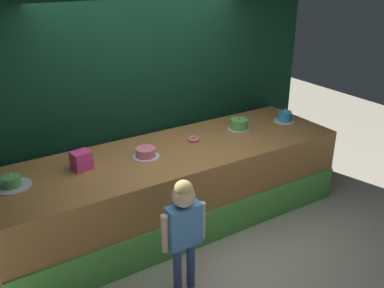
{
  "coord_description": "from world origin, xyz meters",
  "views": [
    {
      "loc": [
        -2.13,
        -3.16,
        2.88
      ],
      "look_at": [
        0.09,
        0.36,
        1.06
      ],
      "focal_mm": 39.55,
      "sensor_mm": 36.0,
      "label": 1
    }
  ],
  "objects_px": {
    "donut": "(194,139)",
    "cake_far_right": "(285,117)",
    "cake_far_left": "(12,182)",
    "child_figure": "(184,222)",
    "cake_center_left": "(146,153)",
    "pink_box": "(81,160)",
    "cake_center_right": "(239,124)"
  },
  "relations": [
    {
      "from": "cake_center_right",
      "to": "cake_far_right",
      "type": "distance_m",
      "value": 0.69
    },
    {
      "from": "cake_far_left",
      "to": "cake_center_right",
      "type": "distance_m",
      "value": 2.72
    },
    {
      "from": "donut",
      "to": "cake_far_left",
      "type": "distance_m",
      "value": 2.04
    },
    {
      "from": "pink_box",
      "to": "donut",
      "type": "distance_m",
      "value": 1.36
    },
    {
      "from": "child_figure",
      "to": "pink_box",
      "type": "bearing_deg",
      "value": 113.73
    },
    {
      "from": "donut",
      "to": "cake_far_right",
      "type": "xyz_separation_m",
      "value": [
        1.36,
        -0.1,
        0.04
      ]
    },
    {
      "from": "child_figure",
      "to": "cake_far_left",
      "type": "height_order",
      "value": "child_figure"
    },
    {
      "from": "pink_box",
      "to": "cake_far_right",
      "type": "height_order",
      "value": "cake_far_right"
    },
    {
      "from": "child_figure",
      "to": "donut",
      "type": "height_order",
      "value": "child_figure"
    },
    {
      "from": "cake_far_left",
      "to": "cake_center_left",
      "type": "distance_m",
      "value": 1.36
    },
    {
      "from": "cake_far_left",
      "to": "cake_far_right",
      "type": "relative_size",
      "value": 1.28
    },
    {
      "from": "donut",
      "to": "cake_far_right",
      "type": "distance_m",
      "value": 1.36
    },
    {
      "from": "cake_center_left",
      "to": "child_figure",
      "type": "bearing_deg",
      "value": -99.05
    },
    {
      "from": "child_figure",
      "to": "cake_center_left",
      "type": "xyz_separation_m",
      "value": [
        0.17,
        1.07,
        0.21
      ]
    },
    {
      "from": "donut",
      "to": "cake_far_left",
      "type": "height_order",
      "value": "cake_far_left"
    },
    {
      "from": "cake_center_right",
      "to": "pink_box",
      "type": "bearing_deg",
      "value": -179.34
    },
    {
      "from": "cake_center_left",
      "to": "cake_center_right",
      "type": "bearing_deg",
      "value": 4.59
    },
    {
      "from": "cake_center_left",
      "to": "cake_far_right",
      "type": "xyz_separation_m",
      "value": [
        2.04,
        0.01,
        0.02
      ]
    },
    {
      "from": "cake_far_right",
      "to": "cake_center_right",
      "type": "bearing_deg",
      "value": 171.57
    },
    {
      "from": "child_figure",
      "to": "pink_box",
      "type": "height_order",
      "value": "child_figure"
    },
    {
      "from": "donut",
      "to": "child_figure",
      "type": "bearing_deg",
      "value": -125.87
    },
    {
      "from": "donut",
      "to": "cake_far_left",
      "type": "relative_size",
      "value": 0.41
    },
    {
      "from": "pink_box",
      "to": "cake_center_right",
      "type": "distance_m",
      "value": 2.04
    },
    {
      "from": "pink_box",
      "to": "cake_center_left",
      "type": "relative_size",
      "value": 0.65
    },
    {
      "from": "pink_box",
      "to": "cake_center_right",
      "type": "height_order",
      "value": "pink_box"
    },
    {
      "from": "child_figure",
      "to": "cake_center_left",
      "type": "bearing_deg",
      "value": 80.95
    },
    {
      "from": "cake_center_left",
      "to": "cake_far_right",
      "type": "bearing_deg",
      "value": 0.24
    },
    {
      "from": "cake_far_right",
      "to": "cake_center_left",
      "type": "bearing_deg",
      "value": -179.76
    },
    {
      "from": "cake_far_left",
      "to": "cake_center_right",
      "type": "xyz_separation_m",
      "value": [
        2.72,
        0.03,
        0.02
      ]
    },
    {
      "from": "pink_box",
      "to": "cake_far_right",
      "type": "bearing_deg",
      "value": -1.62
    },
    {
      "from": "pink_box",
      "to": "cake_center_left",
      "type": "xyz_separation_m",
      "value": [
        0.68,
        -0.09,
        -0.05
      ]
    },
    {
      "from": "child_figure",
      "to": "cake_center_left",
      "type": "relative_size",
      "value": 3.94
    }
  ]
}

